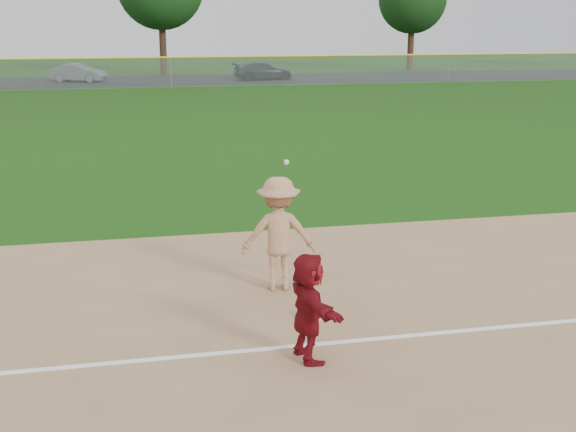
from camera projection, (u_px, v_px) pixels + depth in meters
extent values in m
plane|color=#18450D|center=(308.00, 323.00, 11.04)|extent=(160.00, 160.00, 0.00)
cube|color=white|center=(321.00, 344.00, 10.28)|extent=(60.00, 0.10, 0.01)
cube|color=black|center=(167.00, 80.00, 54.46)|extent=(120.00, 10.00, 0.01)
cube|color=silver|center=(311.00, 314.00, 11.21)|extent=(0.42, 0.42, 0.08)
imported|color=maroon|center=(309.00, 307.00, 9.65)|extent=(0.66, 1.46, 1.51)
imported|color=slate|center=(78.00, 73.00, 52.88)|extent=(4.24, 2.75, 1.32)
imported|color=black|center=(263.00, 71.00, 54.65)|extent=(4.69, 2.35, 1.31)
imported|color=#A3A3A6|center=(279.00, 234.00, 12.17)|extent=(1.35, 0.89, 1.95)
sphere|color=white|center=(286.00, 162.00, 10.95)|extent=(0.08, 0.08, 0.08)
plane|color=#999EA0|center=(171.00, 73.00, 48.54)|extent=(110.00, 0.00, 110.00)
cylinder|color=yellow|center=(170.00, 57.00, 48.27)|extent=(110.00, 0.12, 0.12)
cylinder|color=gray|center=(171.00, 73.00, 48.54)|extent=(0.08, 0.08, 2.00)
cylinder|color=gray|center=(448.00, 68.00, 52.49)|extent=(0.08, 0.08, 2.00)
cylinder|color=#331F12|center=(163.00, 50.00, 59.11)|extent=(0.56, 0.56, 4.10)
cylinder|color=#352013|center=(410.00, 50.00, 64.75)|extent=(0.56, 0.56, 3.64)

